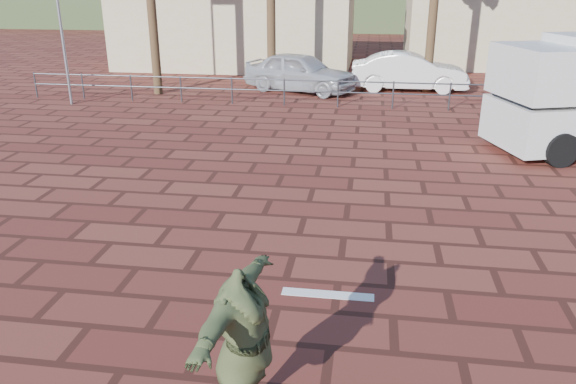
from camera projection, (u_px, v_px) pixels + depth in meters
The scene contains 9 objects.
ground at pixel (293, 255), 9.72m from camera, with size 120.00×120.00×0.00m, color brown.
paint_stripe at pixel (328, 294), 8.52m from camera, with size 1.40×0.22×0.01m, color white.
guardrail at pixel (338, 89), 20.56m from camera, with size 24.06×0.06×1.00m.
building_west at pixel (239, 21), 30.04m from camera, with size 12.60×7.60×4.50m.
building_east at pixel (504, 17), 29.89m from camera, with size 10.60×6.60×5.00m.
skateboarder at pixel (244, 345), 5.76m from camera, with size 2.16×0.59×1.76m, color #394324.
car_silver at pixel (300, 72), 23.36m from camera, with size 1.91×4.75×1.62m, color #B1B3B8.
car_white at pixel (409, 72), 23.54m from camera, with size 1.67×4.79×1.58m, color white.
street_sign at pixel (526, 80), 17.61m from camera, with size 0.42×0.12×2.10m.
Camera 1 is at (1.18, -8.60, 4.51)m, focal length 35.00 mm.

